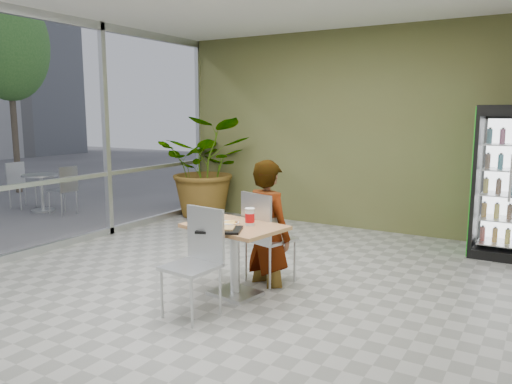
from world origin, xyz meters
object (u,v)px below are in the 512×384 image
(soda_cup, at_px, (250,217))
(seated_woman, at_px, (268,235))
(beverage_fridge, at_px, (512,183))
(potted_plant, at_px, (207,167))
(dining_table, at_px, (235,245))
(chair_far, at_px, (263,231))
(cafeteria_tray, at_px, (220,230))
(chair_near, at_px, (198,253))

(soda_cup, bearing_deg, seated_woman, 94.93)
(beverage_fridge, distance_m, potted_plant, 4.96)
(seated_woman, relative_size, potted_plant, 0.93)
(dining_table, relative_size, chair_far, 1.04)
(cafeteria_tray, distance_m, potted_plant, 4.34)
(potted_plant, bearing_deg, chair_near, -54.99)
(soda_cup, relative_size, beverage_fridge, 0.09)
(chair_far, height_order, soda_cup, chair_far)
(soda_cup, distance_m, beverage_fridge, 3.66)
(dining_table, height_order, potted_plant, potted_plant)
(beverage_fridge, relative_size, potted_plant, 1.09)
(soda_cup, xyz_separation_m, cafeteria_tray, (-0.13, -0.36, -0.07))
(dining_table, bearing_deg, soda_cup, 23.54)
(chair_far, height_order, cafeteria_tray, chair_far)
(dining_table, bearing_deg, cafeteria_tray, -86.72)
(chair_far, relative_size, seated_woman, 0.61)
(cafeteria_tray, height_order, beverage_fridge, beverage_fridge)
(chair_far, bearing_deg, soda_cup, 116.48)
(soda_cup, relative_size, potted_plant, 0.10)
(chair_far, relative_size, chair_near, 1.02)
(seated_woman, bearing_deg, chair_near, 98.84)
(cafeteria_tray, bearing_deg, soda_cup, 70.35)
(chair_near, height_order, soda_cup, chair_near)
(chair_far, relative_size, beverage_fridge, 0.52)
(chair_far, distance_m, potted_plant, 3.82)
(seated_woman, distance_m, soda_cup, 0.54)
(dining_table, xyz_separation_m, beverage_fridge, (2.33, 3.00, 0.45))
(chair_near, xyz_separation_m, cafeteria_tray, (0.06, 0.27, 0.17))
(seated_woman, height_order, cafeteria_tray, seated_woman)
(dining_table, bearing_deg, chair_far, 80.92)
(cafeteria_tray, xyz_separation_m, potted_plant, (-2.65, 3.43, 0.14))
(chair_near, distance_m, seated_woman, 1.09)
(dining_table, distance_m, chair_far, 0.47)
(chair_near, distance_m, beverage_fridge, 4.30)
(soda_cup, xyz_separation_m, beverage_fridge, (2.18, 2.94, 0.15))
(cafeteria_tray, bearing_deg, chair_near, -102.32)
(chair_near, relative_size, seated_woman, 0.60)
(cafeteria_tray, distance_m, beverage_fridge, 4.03)
(dining_table, xyz_separation_m, chair_near, (-0.04, -0.56, 0.05))
(chair_far, relative_size, potted_plant, 0.57)
(seated_woman, bearing_deg, chair_far, 76.64)
(chair_far, relative_size, soda_cup, 5.78)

